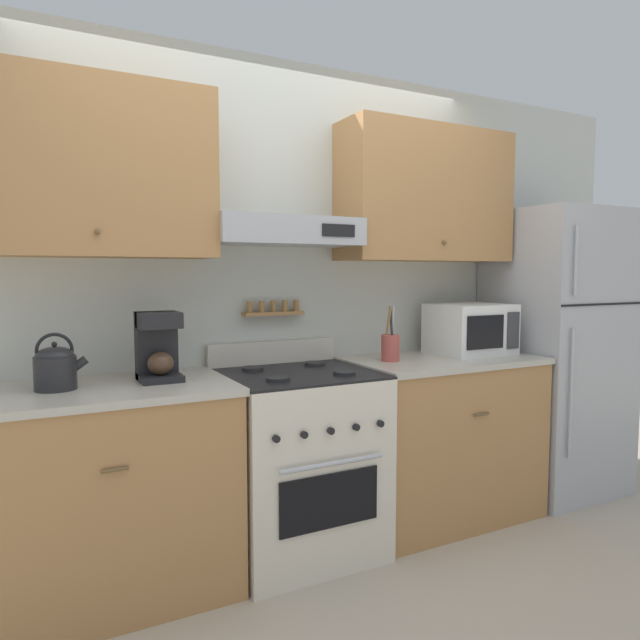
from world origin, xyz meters
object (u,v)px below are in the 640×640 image
object	(u,v)px
stove_range	(298,461)
utensil_crock	(390,346)
refrigerator	(556,352)
tea_kettle	(56,367)
microwave	(470,329)
coffee_maker	(158,346)

from	to	relation	value
stove_range	utensil_crock	bearing A→B (deg)	3.24
utensil_crock	stove_range	bearing A→B (deg)	-176.76
refrigerator	tea_kettle	bearing A→B (deg)	179.33
microwave	utensil_crock	distance (m)	0.59
stove_range	utensil_crock	size ratio (longest dim) A/B	3.47
refrigerator	tea_kettle	world-z (taller)	refrigerator
coffee_maker	tea_kettle	bearing A→B (deg)	-176.67
coffee_maker	refrigerator	bearing A→B (deg)	-1.35
stove_range	tea_kettle	distance (m)	1.22
stove_range	refrigerator	distance (m)	1.90
refrigerator	microwave	distance (m)	0.71
stove_range	microwave	world-z (taller)	microwave
tea_kettle	utensil_crock	bearing A→B (deg)	0.00
refrigerator	coffee_maker	xyz separation A→B (m)	(-2.52, 0.06, 0.18)
tea_kettle	utensil_crock	world-z (taller)	utensil_crock
tea_kettle	microwave	size ratio (longest dim) A/B	0.53
coffee_maker	microwave	distance (m)	1.83
stove_range	tea_kettle	world-z (taller)	tea_kettle
refrigerator	microwave	size ratio (longest dim) A/B	4.06
tea_kettle	coffee_maker	size ratio (longest dim) A/B	0.77
tea_kettle	coffee_maker	distance (m)	0.43
refrigerator	stove_range	bearing A→B (deg)	179.94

